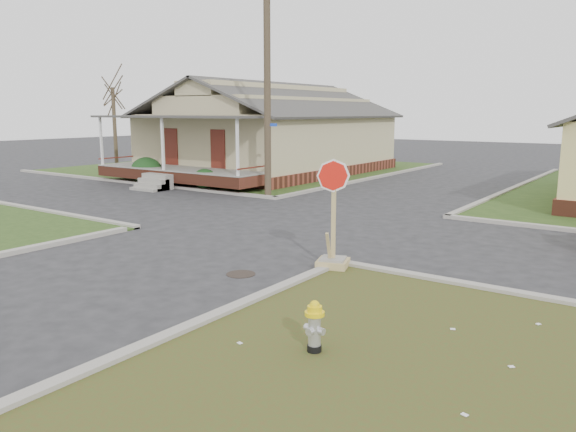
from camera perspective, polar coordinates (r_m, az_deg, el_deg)
The scene contains 11 objects.
ground at distance 14.24m, azimuth -10.32°, elevation -3.93°, with size 120.00×120.00×0.00m, color #262628.
verge_far_left at distance 36.04m, azimuth -4.43°, elevation 4.92°, with size 19.00×19.00×0.05m, color #284117.
curbs at distance 17.99m, azimuth 1.09°, elevation -0.74°, with size 80.00×40.00×0.12m, color gray, non-canonical shape.
manhole at distance 12.43m, azimuth -4.81°, elevation -5.89°, with size 0.64×0.64×0.01m, color black.
corner_house at distance 33.00m, azimuth -1.90°, elevation 8.36°, with size 10.10×15.50×5.30m.
utility_pole at distance 23.30m, azimuth -2.12°, elevation 13.33°, with size 1.80×0.28×9.00m.
tree_far_left at distance 35.31m, azimuth -17.18°, elevation 8.40°, with size 0.22×0.22×4.90m, color #3B2D22.
fire_hydrant at distance 8.32m, azimuth 2.71°, elevation -10.86°, with size 0.29×0.29×0.78m.
stop_sign at distance 12.70m, azimuth 4.59°, elevation -2.86°, with size 0.70×0.68×2.45m.
hedge_left at distance 29.00m, azimuth -14.18°, elevation 4.53°, with size 1.57×1.29×1.20m, color black.
hedge_right at distance 25.77m, azimuth -8.44°, elevation 3.78°, with size 1.29×1.06×0.99m, color black.
Camera 1 is at (9.91, -9.61, 3.51)m, focal length 35.00 mm.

